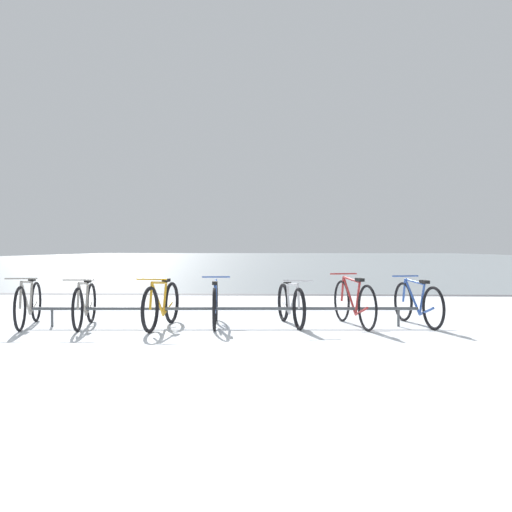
% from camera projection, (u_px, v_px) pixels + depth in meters
% --- Properties ---
extents(ground, '(80.00, 132.00, 0.08)m').
position_uv_depth(ground, '(273.00, 260.00, 58.05)').
color(ground, silver).
extents(bike_rack, '(6.01, 0.33, 0.31)m').
position_uv_depth(bike_rack, '(225.00, 309.00, 8.47)').
color(bike_rack, '#4C5156').
rests_on(bike_rack, ground).
extents(bicycle_0, '(0.54, 1.71, 0.79)m').
position_uv_depth(bicycle_0, '(29.00, 304.00, 8.50)').
color(bicycle_0, black).
rests_on(bicycle_0, ground).
extents(bicycle_1, '(0.46, 1.61, 0.77)m').
position_uv_depth(bicycle_1, '(85.00, 305.00, 8.42)').
color(bicycle_1, black).
rests_on(bicycle_1, ground).
extents(bicycle_2, '(0.46, 1.70, 0.79)m').
position_uv_depth(bicycle_2, '(161.00, 305.00, 8.34)').
color(bicycle_2, black).
rests_on(bicycle_2, ground).
extents(bicycle_3, '(0.46, 1.71, 0.76)m').
position_uv_depth(bicycle_3, '(215.00, 304.00, 8.56)').
color(bicycle_3, black).
rests_on(bicycle_3, ground).
extents(bicycle_4, '(0.54, 1.59, 0.74)m').
position_uv_depth(bicycle_4, '(291.00, 304.00, 8.61)').
color(bicycle_4, black).
rests_on(bicycle_4, ground).
extents(bicycle_5, '(0.57, 1.73, 0.81)m').
position_uv_depth(bicycle_5, '(354.00, 302.00, 8.54)').
color(bicycle_5, black).
rests_on(bicycle_5, ground).
extents(bicycle_6, '(0.53, 1.63, 0.77)m').
position_uv_depth(bicycle_6, '(417.00, 303.00, 8.61)').
color(bicycle_6, black).
rests_on(bicycle_6, ground).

